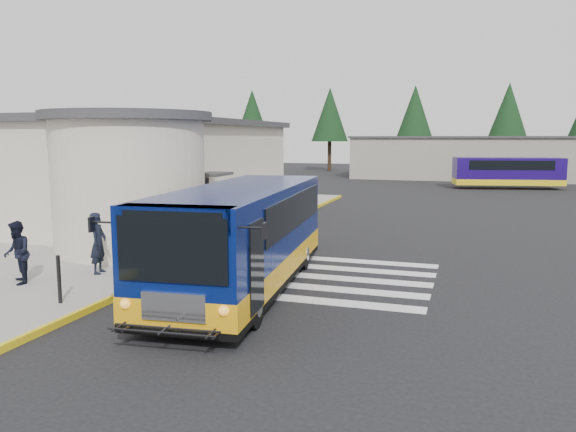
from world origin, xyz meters
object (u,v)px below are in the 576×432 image
(pedestrian_a, at_px, (98,243))
(bollard, at_px, (59,279))
(far_bus_a, at_px, (507,171))
(transit_bus, at_px, (243,241))
(pedestrian_b, at_px, (17,253))

(pedestrian_a, bearing_deg, bollard, -174.65)
(bollard, xyz_separation_m, far_bus_a, (12.04, 37.37, 0.66))
(bollard, bearing_deg, transit_bus, 41.01)
(pedestrian_b, bearing_deg, pedestrian_a, 98.82)
(transit_bus, xyz_separation_m, pedestrian_a, (-4.45, -0.22, -0.29))
(transit_bus, xyz_separation_m, bollard, (-3.48, -3.03, -0.60))
(pedestrian_a, relative_size, pedestrian_b, 1.04)
(bollard, distance_m, far_bus_a, 39.27)
(transit_bus, bearing_deg, bollard, -144.51)
(far_bus_a, bearing_deg, transit_bus, 154.70)
(pedestrian_b, distance_m, bollard, 2.56)
(transit_bus, distance_m, pedestrian_a, 4.46)
(pedestrian_a, height_order, bollard, pedestrian_a)
(bollard, relative_size, far_bus_a, 0.14)
(pedestrian_b, bearing_deg, transit_bus, 65.24)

